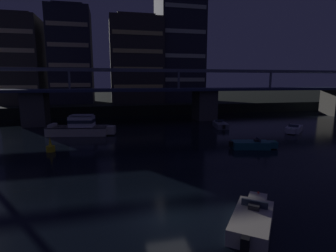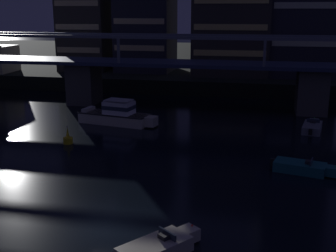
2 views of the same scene
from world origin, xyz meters
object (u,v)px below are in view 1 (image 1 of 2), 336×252
object	(u,v)px
river_bridge	(126,98)
speedboat_mid_right	(294,129)
speedboat_near_center	(252,145)
tower_west_low	(24,61)
channel_buoy	(51,147)
tower_central	(136,61)
tower_east_tall	(179,46)
cabin_cruiser_near_left	(80,127)
tower_west_tall	(72,56)
speedboat_far_left	(252,219)
speedboat_mid_left	(220,125)

from	to	relation	value
river_bridge	speedboat_mid_right	world-z (taller)	river_bridge
speedboat_near_center	speedboat_mid_right	distance (m)	13.23
tower_west_low	river_bridge	bearing A→B (deg)	-42.24
channel_buoy	tower_central	bearing A→B (deg)	69.48
tower_east_tall	tower_central	bearing A→B (deg)	-166.91
cabin_cruiser_near_left	tower_west_tall	bearing A→B (deg)	97.78
river_bridge	speedboat_near_center	distance (m)	25.44
tower_central	cabin_cruiser_near_left	distance (m)	30.60
tower_west_low	speedboat_far_left	bearing A→B (deg)	-65.66
tower_central	speedboat_mid_right	world-z (taller)	tower_central
tower_west_low	speedboat_mid_left	size ratio (longest dim) A/B	3.73
river_bridge	speedboat_far_left	world-z (taller)	river_bridge
river_bridge	tower_east_tall	distance (m)	26.78
channel_buoy	speedboat_near_center	bearing A→B (deg)	-9.47
river_bridge	channel_buoy	world-z (taller)	river_bridge
tower_west_low	speedboat_far_left	world-z (taller)	tower_west_low
speedboat_near_center	tower_west_low	bearing A→B (deg)	129.06
tower_west_tall	cabin_cruiser_near_left	world-z (taller)	tower_west_tall
speedboat_mid_right	river_bridge	bearing A→B (deg)	147.70
river_bridge	tower_west_tall	xyz separation A→B (m)	(-10.94, 18.80, 8.69)
tower_east_tall	tower_west_low	bearing A→B (deg)	179.23
river_bridge	speedboat_mid_right	size ratio (longest dim) A/B	21.23
speedboat_mid_right	channel_buoy	bearing A→B (deg)	-173.48
tower_west_tall	tower_east_tall	size ratio (longest dim) A/B	0.78
cabin_cruiser_near_left	channel_buoy	world-z (taller)	cabin_cruiser_near_left
speedboat_mid_left	tower_east_tall	bearing A→B (deg)	88.72
cabin_cruiser_near_left	speedboat_far_left	distance (m)	28.30
cabin_cruiser_near_left	channel_buoy	size ratio (longest dim) A/B	5.32
tower_central	speedboat_mid_right	bearing A→B (deg)	-57.94
speedboat_far_left	channel_buoy	size ratio (longest dim) A/B	2.64
speedboat_near_center	channel_buoy	size ratio (longest dim) A/B	2.95
tower_central	tower_west_low	bearing A→B (deg)	173.06
tower_west_low	tower_east_tall	distance (m)	36.53
tower_east_tall	channel_buoy	xyz separation A→B (m)	(-24.10, -37.36, -15.51)
speedboat_mid_left	channel_buoy	world-z (taller)	channel_buoy
cabin_cruiser_near_left	speedboat_far_left	bearing A→B (deg)	-67.62
river_bridge	channel_buoy	size ratio (longest dim) A/B	54.24
river_bridge	tower_central	xyz separation A→B (m)	(3.80, 16.37, 7.75)
tower_west_tall	channel_buoy	xyz separation A→B (m)	(1.73, -37.21, -12.51)
tower_east_tall	speedboat_mid_left	size ratio (longest dim) A/B	5.33
speedboat_near_center	speedboat_far_left	xyz separation A→B (m)	(-8.43, -14.25, 0.00)
tower_west_tall	speedboat_far_left	xyz separation A→B (m)	(14.72, -55.04, -12.57)
tower_central	cabin_cruiser_near_left	xyz separation A→B (m)	(-10.80, -26.44, -10.99)
speedboat_far_left	speedboat_mid_right	bearing A→B (deg)	47.88
tower_west_tall	speedboat_far_left	size ratio (longest dim) A/B	4.70
tower_east_tall	speedboat_far_left	size ratio (longest dim) A/B	5.99
cabin_cruiser_near_left	speedboat_mid_left	size ratio (longest dim) A/B	1.79
tower_west_tall	tower_east_tall	world-z (taller)	tower_east_tall
tower_east_tall	cabin_cruiser_near_left	size ratio (longest dim) A/B	2.98
tower_central	speedboat_mid_right	xyz separation A→B (m)	(19.45, -31.06, -11.63)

